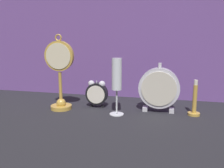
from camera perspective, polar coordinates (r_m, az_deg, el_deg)
The scene contains 7 objects.
ground_plane at distance 1.00m, azimuth -1.03°, elevation -7.39°, with size 4.00×4.00×0.00m, color #232328.
fabric_backdrop_drape at distance 1.27m, azimuth 2.51°, elevation 9.72°, with size 1.56×0.01×0.57m, color #6B478E.
pocket_watch_on_stand at distance 1.09m, azimuth -11.83°, elevation 1.95°, with size 0.13×0.09×0.32m.
alarm_clock_twin_bell at distance 1.11m, azimuth -3.51°, elevation -1.96°, with size 0.10×0.03×0.12m.
mantel_clock_silver at distance 1.05m, azimuth 10.69°, elevation -1.00°, with size 0.17×0.04×0.21m.
champagne_flute at distance 0.99m, azimuth 1.09°, elevation 1.23°, with size 0.06×0.06×0.23m.
brass_candlestick at distance 1.05m, azimuth 18.33°, elevation -4.29°, with size 0.05×0.05×0.14m.
Camera 1 is at (0.23, -0.92, 0.33)m, focal length 40.00 mm.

